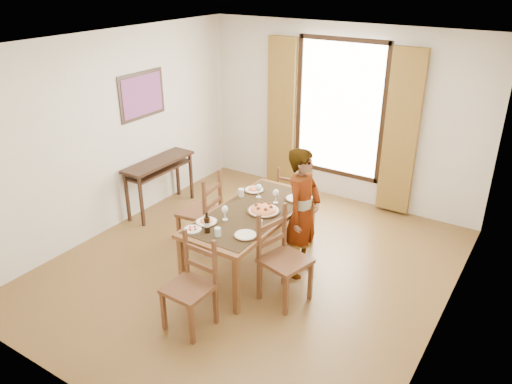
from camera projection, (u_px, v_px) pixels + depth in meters
The scene contains 22 objects.
ground at pixel (251, 266), 6.25m from camera, with size 5.00×5.00×0.00m, color #543B1A.
room_shell at pixel (257, 147), 5.70m from camera, with size 4.60×5.10×2.74m.
console_table at pixel (159, 168), 7.41m from camera, with size 0.38×1.20×0.80m.
dining_table at pixel (252, 216), 5.99m from camera, with size 0.87×1.88×0.76m.
chair_west at pixel (202, 213), 6.51m from camera, with size 0.52×0.52×1.05m.
chair_north at pixel (293, 196), 7.17m from camera, with size 0.43×0.43×0.87m.
chair_south at pixel (191, 287), 5.06m from camera, with size 0.45×0.45×1.00m.
chair_east at pixel (283, 260), 5.47m from camera, with size 0.56×0.56×1.06m.
man at pixel (303, 213), 5.83m from camera, with size 0.40×0.59×1.59m, color gray.
plate_sw at pixel (206, 221), 5.69m from camera, with size 0.27×0.27×0.05m, color silver, non-canonical shape.
plate_se at pixel (246, 234), 5.41m from camera, with size 0.27×0.27×0.05m, color silver, non-canonical shape.
plate_nw at pixel (254, 189), 6.49m from camera, with size 0.27×0.27×0.05m, color silver, non-canonical shape.
plate_ne at pixel (296, 197), 6.25m from camera, with size 0.27×0.27×0.05m, color silver, non-canonical shape.
pasta_platter at pixel (264, 208), 5.93m from camera, with size 0.40×0.40×0.10m, color #BC3918, non-canonical shape.
caprese_plate at pixel (193, 229), 5.54m from camera, with size 0.20×0.20×0.04m, color silver, non-canonical shape.
wine_glass_a at pixel (225, 213), 5.73m from camera, with size 0.08×0.08×0.18m, color white, non-canonical shape.
wine_glass_b at pixel (276, 196), 6.13m from camera, with size 0.08×0.08×0.18m, color white, non-canonical shape.
wine_glass_c at pixel (259, 191), 6.28m from camera, with size 0.08×0.08×0.18m, color white, non-canonical shape.
tumbler_a at pixel (259, 224), 5.57m from camera, with size 0.07×0.07×0.10m, color silver.
tumbler_b at pixel (241, 193), 6.33m from camera, with size 0.07×0.07×0.10m, color silver.
tumbler_c at pixel (218, 232), 5.40m from camera, with size 0.07×0.07×0.10m, color silver.
wine_bottle at pixel (207, 222), 5.45m from camera, with size 0.07×0.07×0.25m, color black, non-canonical shape.
Camera 1 is at (2.90, -4.42, 3.47)m, focal length 35.00 mm.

